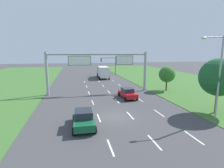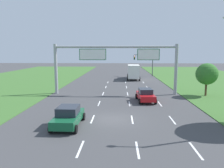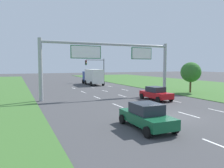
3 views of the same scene
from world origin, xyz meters
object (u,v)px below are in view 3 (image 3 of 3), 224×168
object	(u,v)px
traffic_light_mast	(96,66)
roadside_tree_mid	(191,72)
sign_gantry	(111,58)
car_lead_silver	(156,93)
box_truck	(93,76)
car_near_red	(146,116)

from	to	relation	value
traffic_light_mast	roadside_tree_mid	size ratio (longest dim) A/B	1.26
sign_gantry	traffic_light_mast	size ratio (longest dim) A/B	3.08
car_lead_silver	box_truck	xyz separation A→B (m)	(-0.17, 21.87, 0.94)
box_truck	sign_gantry	bearing A→B (deg)	-99.30
car_lead_silver	box_truck	size ratio (longest dim) A/B	0.54
car_near_red	car_lead_silver	xyz separation A→B (m)	(7.19, 9.16, -0.02)
car_near_red	box_truck	distance (m)	31.83
car_near_red	roadside_tree_mid	bearing A→B (deg)	39.91
roadside_tree_mid	sign_gantry	bearing A→B (deg)	175.18
car_near_red	roadside_tree_mid	xyz separation A→B (m)	(15.68, 12.66, 2.20)
car_lead_silver	box_truck	bearing A→B (deg)	87.36
car_lead_silver	roadside_tree_mid	world-z (taller)	roadside_tree_mid
traffic_light_mast	roadside_tree_mid	world-z (taller)	traffic_light_mast
car_lead_silver	roadside_tree_mid	xyz separation A→B (m)	(8.49, 3.50, 2.22)
car_lead_silver	sign_gantry	distance (m)	7.14
car_near_red	sign_gantry	bearing A→B (deg)	76.54
car_near_red	sign_gantry	xyz separation A→B (m)	(3.53, 13.69, 4.11)
car_near_red	car_lead_silver	bearing A→B (deg)	52.86
box_truck	car_lead_silver	bearing A→B (deg)	-87.46
box_truck	car_near_red	bearing A→B (deg)	-100.65
traffic_light_mast	roadside_tree_mid	bearing A→B (deg)	-77.53
car_lead_silver	roadside_tree_mid	size ratio (longest dim) A/B	0.95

